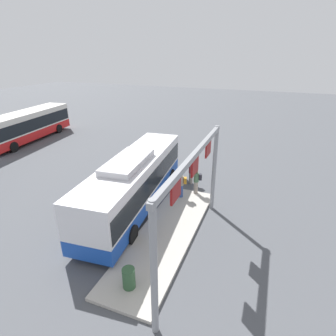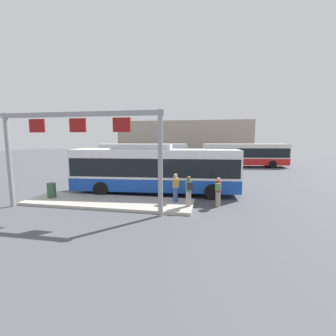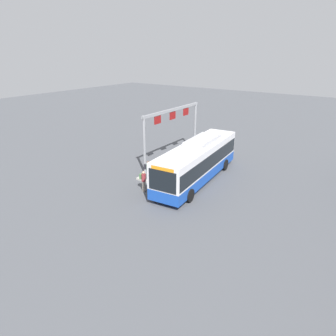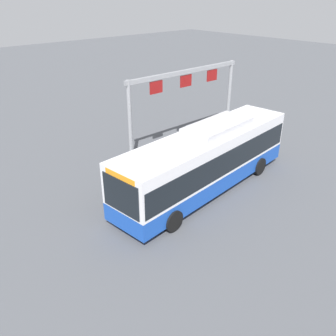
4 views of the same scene
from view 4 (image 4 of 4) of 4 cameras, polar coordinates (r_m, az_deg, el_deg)
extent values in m
plane|color=#4C4F54|center=(19.12, 5.84, -3.31)|extent=(120.00, 120.00, 0.00)
cube|color=#B2ADA3|center=(22.20, 4.09, 1.42)|extent=(10.00, 2.80, 0.16)
cube|color=#1947AD|center=(18.75, 5.94, -1.26)|extent=(11.45, 3.48, 0.85)
cube|color=silver|center=(18.15, 6.14, 2.58)|extent=(11.45, 3.48, 1.90)
cube|color=black|center=(18.24, 6.11, 2.01)|extent=(11.23, 3.50, 1.20)
cube|color=black|center=(14.53, -7.54, -4.44)|extent=(0.23, 2.12, 1.50)
cube|color=#B7B7BC|center=(18.38, 7.92, 6.58)|extent=(4.09, 2.09, 0.36)
cube|color=orange|center=(14.15, -7.53, -1.38)|extent=(0.27, 1.75, 0.28)
cylinder|color=black|center=(15.68, 0.80, -8.36)|extent=(1.02, 0.39, 1.00)
cylinder|color=black|center=(17.11, -5.20, -5.20)|extent=(1.02, 0.39, 1.00)
cylinder|color=black|center=(20.94, 14.25, 0.29)|extent=(1.02, 0.39, 1.00)
cylinder|color=black|center=(22.03, 8.87, 2.16)|extent=(1.02, 0.39, 1.00)
cylinder|color=gray|center=(18.02, -8.76, -3.94)|extent=(0.31, 0.31, 0.85)
cylinder|color=maroon|center=(17.67, -8.92, -1.91)|extent=(0.37, 0.37, 0.60)
sphere|color=tan|center=(17.48, -9.02, -0.73)|extent=(0.22, 0.22, 0.22)
cube|color=#4C8447|center=(17.87, -9.32, -1.50)|extent=(0.30, 0.21, 0.40)
cylinder|color=#334C8C|center=(19.23, -2.91, -1.03)|extent=(0.36, 0.36, 0.85)
cylinder|color=gray|center=(18.91, -2.96, 0.92)|extent=(0.43, 0.43, 0.60)
sphere|color=tan|center=(18.73, -2.99, 2.05)|extent=(0.22, 0.22, 0.22)
cube|color=#BF7F1E|center=(19.02, -3.63, 1.16)|extent=(0.32, 0.26, 0.40)
cylinder|color=gray|center=(19.32, -6.27, -1.02)|extent=(0.37, 0.37, 0.85)
cylinder|color=#476B4C|center=(19.00, -6.37, 0.92)|extent=(0.45, 0.45, 0.60)
sphere|color=brown|center=(18.83, -6.44, 2.04)|extent=(0.22, 0.22, 0.22)
cube|color=#26262D|center=(19.11, -7.06, 1.13)|extent=(0.33, 0.28, 0.40)
cylinder|color=gray|center=(25.97, 9.64, 10.81)|extent=(0.24, 0.24, 5.20)
cylinder|color=gray|center=(20.21, -6.02, 6.50)|extent=(0.24, 0.24, 5.20)
cube|color=gray|center=(22.25, 2.89, 15.03)|extent=(9.01, 0.20, 0.24)
cube|color=maroon|center=(24.06, 6.99, 14.41)|extent=(0.90, 0.08, 0.70)
cube|color=maroon|center=(22.37, 2.86, 13.65)|extent=(0.90, 0.08, 0.70)
cube|color=maroon|center=(20.80, -1.89, 12.68)|extent=(0.90, 0.08, 0.70)
cylinder|color=#2D5133|center=(24.69, 10.54, 5.03)|extent=(0.52, 0.52, 0.90)
camera|label=1|loc=(31.39, 13.74, 24.81)|focal=29.02mm
camera|label=2|loc=(28.19, -24.02, 12.79)|focal=24.62mm
camera|label=3|loc=(8.28, -135.29, -13.68)|focal=32.51mm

